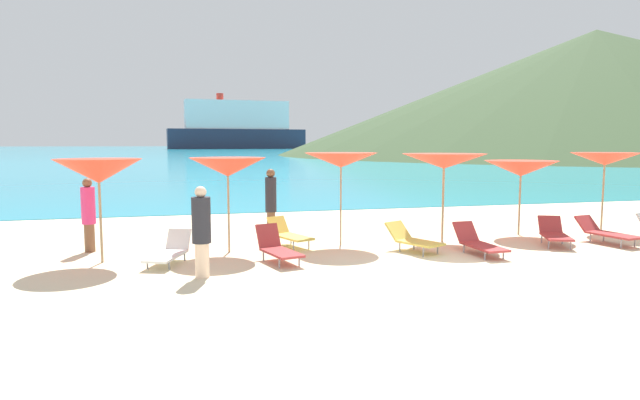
{
  "coord_description": "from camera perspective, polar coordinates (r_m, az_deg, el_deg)",
  "views": [
    {
      "loc": [
        -5.05,
        -9.02,
        2.55
      ],
      "look_at": [
        -1.87,
        3.34,
        1.2
      ],
      "focal_mm": 30.28,
      "sensor_mm": 36.0,
      "label": 1
    }
  ],
  "objects": [
    {
      "name": "umbrella_0",
      "position": [
        12.29,
        -22.37,
        2.84
      ],
      "size": [
        1.9,
        1.9,
        2.22
      ],
      "color": "#9E7F59",
      "rests_on": "ground_plane"
    },
    {
      "name": "umbrella_3",
      "position": [
        14.18,
        12.97,
        4.01
      ],
      "size": [
        2.16,
        2.16,
        2.28
      ],
      "color": "#9E7F59",
      "rests_on": "ground_plane"
    },
    {
      "name": "lounge_chair_2",
      "position": [
        12.98,
        16.4,
        -4.3
      ],
      "size": [
        0.59,
        1.62,
        0.66
      ],
      "rotation": [
        0.0,
        0.0,
        0.03
      ],
      "color": "#A53333",
      "rests_on": "ground_plane"
    },
    {
      "name": "lounge_chair_6",
      "position": [
        14.75,
        23.53,
        -3.22
      ],
      "size": [
        1.12,
        1.54,
        0.67
      ],
      "rotation": [
        0.0,
        0.0,
        -0.43
      ],
      "color": "#A53333",
      "rests_on": "ground_plane"
    },
    {
      "name": "cruise_ship",
      "position": [
        247.72,
        -8.71,
        7.57
      ],
      "size": [
        61.93,
        13.52,
        24.51
      ],
      "rotation": [
        0.0,
        0.0,
        0.08
      ],
      "color": "#262D47",
      "rests_on": "ocean_water"
    },
    {
      "name": "umbrella_1",
      "position": [
        12.64,
        -9.72,
        3.44
      ],
      "size": [
        1.94,
        1.94,
        2.22
      ],
      "color": "#9E7F59",
      "rests_on": "ground_plane"
    },
    {
      "name": "lounge_chair_3",
      "position": [
        11.68,
        -4.52,
        -5.03
      ],
      "size": [
        0.88,
        1.51,
        0.76
      ],
      "rotation": [
        0.0,
        0.0,
        0.26
      ],
      "color": "#A53333",
      "rests_on": "ground_plane"
    },
    {
      "name": "umbrella_2",
      "position": [
        13.44,
        2.23,
        4.22
      ],
      "size": [
        1.86,
        1.86,
        2.31
      ],
      "color": "#9E7F59",
      "rests_on": "ground_plane"
    },
    {
      "name": "beachgoer_0",
      "position": [
        13.73,
        -23.27,
        -1.26
      ],
      "size": [
        0.31,
        0.31,
        1.74
      ],
      "rotation": [
        0.0,
        0.0,
        0.59
      ],
      "color": "brown",
      "rests_on": "ground_plane"
    },
    {
      "name": "lounge_chair_4",
      "position": [
        12.9,
        9.78,
        -4.07
      ],
      "size": [
        1.12,
        1.52,
        0.65
      ],
      "rotation": [
        0.0,
        0.0,
        0.44
      ],
      "color": "#D8BF4C",
      "rests_on": "ground_plane"
    },
    {
      "name": "lounge_chair_5",
      "position": [
        11.97,
        -15.63,
        -5.26
      ],
      "size": [
        1.02,
        1.59,
        0.64
      ],
      "rotation": [
        0.0,
        0.0,
        -0.36
      ],
      "color": "white",
      "rests_on": "ground_plane"
    },
    {
      "name": "umbrella_4",
      "position": [
        15.91,
        20.47,
        3.13
      ],
      "size": [
        2.08,
        2.08,
        2.07
      ],
      "color": "#9E7F59",
      "rests_on": "ground_plane"
    },
    {
      "name": "beachgoer_2",
      "position": [
        10.44,
        -12.42,
        -3.1
      ],
      "size": [
        0.36,
        0.36,
        1.75
      ],
      "rotation": [
        0.0,
        0.0,
        0.75
      ],
      "color": "beige",
      "rests_on": "ground_plane"
    },
    {
      "name": "ocean_water",
      "position": [
        239.63,
        -13.25,
        5.26
      ],
      "size": [
        650.0,
        440.0,
        0.02
      ],
      "primitive_type": "cube",
      "color": "teal",
      "rests_on": "ground_plane"
    },
    {
      "name": "lounge_chair_1",
      "position": [
        13.37,
        -3.33,
        -3.58
      ],
      "size": [
        1.0,
        1.51,
        0.69
      ],
      "rotation": [
        0.0,
        0.0,
        0.38
      ],
      "color": "#D8BF4C",
      "rests_on": "ground_plane"
    },
    {
      "name": "beachgoer_1",
      "position": [
        14.49,
        -5.22,
        -0.1
      ],
      "size": [
        0.3,
        0.3,
        1.87
      ],
      "rotation": [
        0.0,
        0.0,
        2.62
      ],
      "color": "brown",
      "rests_on": "ground_plane"
    },
    {
      "name": "umbrella_5",
      "position": [
        17.55,
        27.89,
        3.85
      ],
      "size": [
        2.0,
        2.0,
        2.28
      ],
      "color": "#9E7F59",
      "rests_on": "ground_plane"
    },
    {
      "name": "lounge_chair_0",
      "position": [
        15.56,
        27.99,
        -2.99
      ],
      "size": [
        0.84,
        1.68,
        0.64
      ],
      "rotation": [
        0.0,
        0.0,
        0.17
      ],
      "color": "#A53333",
      "rests_on": "ground_plane"
    },
    {
      "name": "headland_hill",
      "position": [
        133.12,
        26.93,
        10.06
      ],
      "size": [
        137.13,
        137.13,
        26.8
      ],
      "primitive_type": "cone",
      "color": "#384C2D",
      "rests_on": "ground_plane"
    },
    {
      "name": "ground_plane",
      "position": [
        19.87,
        0.45,
        -1.78
      ],
      "size": [
        50.0,
        100.0,
        0.3
      ],
      "primitive_type": "cube",
      "color": "beige"
    }
  ]
}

